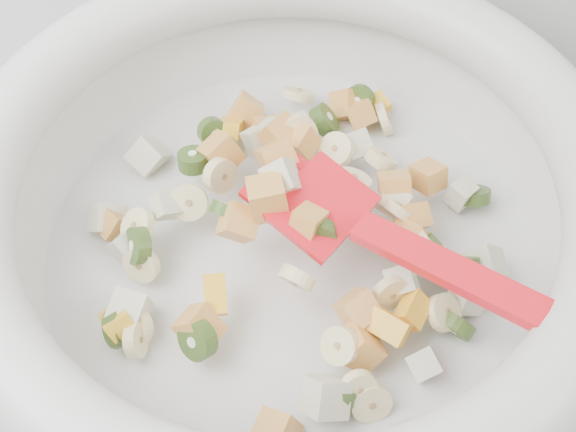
% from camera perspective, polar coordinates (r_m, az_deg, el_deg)
% --- Properties ---
extents(mixing_bowl, '(0.46, 0.43, 0.12)m').
position_cam_1_polar(mixing_bowl, '(0.47, 0.04, 1.12)').
color(mixing_bowl, silver).
rests_on(mixing_bowl, counter).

